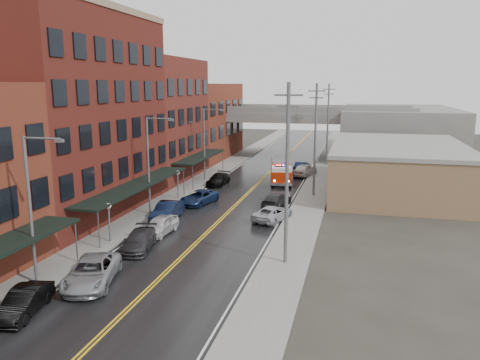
# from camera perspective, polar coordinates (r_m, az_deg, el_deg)

# --- Properties ---
(road) EXTENTS (11.00, 160.00, 0.02)m
(road) POSITION_cam_1_polar(r_m,az_deg,el_deg) (47.50, -0.33, -2.88)
(road) COLOR black
(road) RESTS_ON ground
(sidewalk_left) EXTENTS (3.00, 160.00, 0.15)m
(sidewalk_left) POSITION_cam_1_polar(r_m,az_deg,el_deg) (49.76, -8.50, -2.26)
(sidewalk_left) COLOR slate
(sidewalk_left) RESTS_ON ground
(sidewalk_right) EXTENTS (3.00, 160.00, 0.15)m
(sidewalk_right) POSITION_cam_1_polar(r_m,az_deg,el_deg) (46.25, 8.48, -3.32)
(sidewalk_right) COLOR slate
(sidewalk_right) RESTS_ON ground
(curb_left) EXTENTS (0.30, 160.00, 0.15)m
(curb_left) POSITION_cam_1_polar(r_m,az_deg,el_deg) (49.16, -6.72, -2.38)
(curb_left) COLOR gray
(curb_left) RESTS_ON ground
(curb_right) EXTENTS (0.30, 160.00, 0.15)m
(curb_right) POSITION_cam_1_polar(r_m,az_deg,el_deg) (46.43, 6.45, -3.21)
(curb_right) COLOR gray
(curb_right) RESTS_ON ground
(brick_building_b) EXTENTS (9.00, 20.00, 18.00)m
(brick_building_b) POSITION_cam_1_polar(r_m,az_deg,el_deg) (45.08, -19.44, 7.29)
(brick_building_b) COLOR #501B15
(brick_building_b) RESTS_ON ground
(brick_building_c) EXTENTS (9.00, 15.00, 15.00)m
(brick_building_c) POSITION_cam_1_polar(r_m,az_deg,el_deg) (60.52, -10.17, 7.26)
(brick_building_c) COLOR #5A201B
(brick_building_c) RESTS_ON ground
(brick_building_far) EXTENTS (9.00, 20.00, 12.00)m
(brick_building_far) POSITION_cam_1_polar(r_m,az_deg,el_deg) (76.88, -4.75, 7.15)
(brick_building_far) COLOR brown
(brick_building_far) RESTS_ON ground
(tan_building) EXTENTS (14.00, 22.00, 5.00)m
(tan_building) POSITION_cam_1_polar(r_m,az_deg,el_deg) (55.51, 18.59, 1.25)
(tan_building) COLOR #93724F
(tan_building) RESTS_ON ground
(right_far_block) EXTENTS (18.00, 30.00, 8.00)m
(right_far_block) POSITION_cam_1_polar(r_m,az_deg,el_deg) (85.14, 18.56, 5.67)
(right_far_block) COLOR slate
(right_far_block) RESTS_ON ground
(awning_1) EXTENTS (2.60, 18.00, 3.09)m
(awning_1) POSITION_cam_1_polar(r_m,az_deg,el_deg) (42.99, -12.42, -0.61)
(awning_1) COLOR black
(awning_1) RESTS_ON ground
(awning_2) EXTENTS (2.60, 13.00, 3.09)m
(awning_2) POSITION_cam_1_polar(r_m,az_deg,el_deg) (58.89, -4.84, 2.86)
(awning_2) COLOR black
(awning_2) RESTS_ON ground
(globe_lamp_1) EXTENTS (0.44, 0.44, 3.12)m
(globe_lamp_1) POSITION_cam_1_polar(r_m,az_deg,el_deg) (36.66, -15.71, -3.96)
(globe_lamp_1) COLOR #59595B
(globe_lamp_1) RESTS_ON ground
(globe_lamp_2) EXTENTS (0.44, 0.44, 3.12)m
(globe_lamp_2) POSITION_cam_1_polar(r_m,az_deg,el_deg) (48.94, -7.61, 0.22)
(globe_lamp_2) COLOR #59595B
(globe_lamp_2) RESTS_ON ground
(street_lamp_0) EXTENTS (2.64, 0.22, 9.00)m
(street_lamp_0) POSITION_cam_1_polar(r_m,az_deg,el_deg) (29.64, -23.91, -2.44)
(street_lamp_0) COLOR #59595B
(street_lamp_0) RESTS_ON ground
(street_lamp_1) EXTENTS (2.64, 0.22, 9.00)m
(street_lamp_1) POSITION_cam_1_polar(r_m,az_deg,el_deg) (43.07, -10.83, 2.45)
(street_lamp_1) COLOR #59595B
(street_lamp_1) RESTS_ON ground
(street_lamp_2) EXTENTS (2.64, 0.22, 9.00)m
(street_lamp_2) POSITION_cam_1_polar(r_m,az_deg,el_deg) (57.83, -4.16, 4.91)
(street_lamp_2) COLOR #59595B
(street_lamp_2) RESTS_ON ground
(utility_pole_0) EXTENTS (1.80, 0.24, 12.00)m
(utility_pole_0) POSITION_cam_1_polar(r_m,az_deg,el_deg) (30.36, 5.75, 0.98)
(utility_pole_0) COLOR #59595B
(utility_pole_0) RESTS_ON ground
(utility_pole_1) EXTENTS (1.80, 0.24, 12.00)m
(utility_pole_1) POSITION_cam_1_polar(r_m,az_deg,el_deg) (50.03, 9.16, 5.05)
(utility_pole_1) COLOR #59595B
(utility_pole_1) RESTS_ON ground
(utility_pole_2) EXTENTS (1.80, 0.24, 12.00)m
(utility_pole_2) POSITION_cam_1_polar(r_m,az_deg,el_deg) (69.89, 10.65, 6.81)
(utility_pole_2) COLOR #59595B
(utility_pole_2) RESTS_ON ground
(overpass) EXTENTS (40.00, 10.00, 7.50)m
(overpass) POSITION_cam_1_polar(r_m,az_deg,el_deg) (77.62, 5.63, 7.17)
(overpass) COLOR slate
(overpass) RESTS_ON ground
(fire_truck) EXTENTS (4.09, 7.88, 2.76)m
(fire_truck) POSITION_cam_1_polar(r_m,az_deg,el_deg) (57.80, 5.02, 1.20)
(fire_truck) COLOR #AF2408
(fire_truck) RESTS_ON ground
(parked_car_left_1) EXTENTS (2.26, 4.41, 1.38)m
(parked_car_left_1) POSITION_cam_1_polar(r_m,az_deg,el_deg) (27.69, -24.81, -13.33)
(parked_car_left_1) COLOR black
(parked_car_left_1) RESTS_ON ground
(parked_car_left_2) EXTENTS (3.96, 6.06, 1.55)m
(parked_car_left_2) POSITION_cam_1_polar(r_m,az_deg,el_deg) (30.04, -17.62, -10.64)
(parked_car_left_2) COLOR gray
(parked_car_left_2) RESTS_ON ground
(parked_car_left_3) EXTENTS (2.80, 5.03, 1.38)m
(parked_car_left_3) POSITION_cam_1_polar(r_m,az_deg,el_deg) (35.17, -12.21, -7.21)
(parked_car_left_3) COLOR #2A2A2D
(parked_car_left_3) RESTS_ON ground
(parked_car_left_4) EXTENTS (2.04, 4.42, 1.47)m
(parked_car_left_4) POSITION_cam_1_polar(r_m,az_deg,el_deg) (38.38, -9.74, -5.45)
(parked_car_left_4) COLOR silver
(parked_car_left_4) RESTS_ON ground
(parked_car_left_5) EXTENTS (1.90, 4.96, 1.61)m
(parked_car_left_5) POSITION_cam_1_polar(r_m,az_deg,el_deg) (42.13, -8.87, -3.78)
(parked_car_left_5) COLOR black
(parked_car_left_5) RESTS_ON ground
(parked_car_left_6) EXTENTS (3.39, 5.30, 1.36)m
(parked_car_left_6) POSITION_cam_1_polar(r_m,az_deg,el_deg) (47.35, -5.03, -2.13)
(parked_car_left_6) COLOR #14264D
(parked_car_left_6) RESTS_ON ground
(parked_car_left_7) EXTENTS (2.06, 4.78, 1.37)m
(parked_car_left_7) POSITION_cam_1_polar(r_m,az_deg,el_deg) (56.16, -2.65, 0.08)
(parked_car_left_7) COLOR black
(parked_car_left_7) RESTS_ON ground
(parked_car_right_0) EXTENTS (3.43, 5.17, 1.32)m
(parked_car_right_0) POSITION_cam_1_polar(r_m,az_deg,el_deg) (41.63, 4.01, -4.06)
(parked_car_right_0) COLOR #AEAFB6
(parked_car_right_0) RESTS_ON ground
(parked_car_right_1) EXTENTS (2.70, 5.04, 1.39)m
(parked_car_right_1) POSITION_cam_1_polar(r_m,az_deg,el_deg) (46.32, 4.46, -2.41)
(parked_car_right_1) COLOR #262729
(parked_car_right_1) RESTS_ON ground
(parked_car_right_2) EXTENTS (3.15, 5.19, 1.65)m
(parked_car_right_2) POSITION_cam_1_polar(r_m,az_deg,el_deg) (62.07, 7.91, 1.22)
(parked_car_right_2) COLOR silver
(parked_car_right_2) RESTS_ON ground
(parked_car_right_3) EXTENTS (1.99, 4.49, 1.43)m
(parked_car_right_3) POSITION_cam_1_polar(r_m,az_deg,el_deg) (65.13, 7.58, 1.61)
(parked_car_right_3) COLOR black
(parked_car_right_3) RESTS_ON ground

